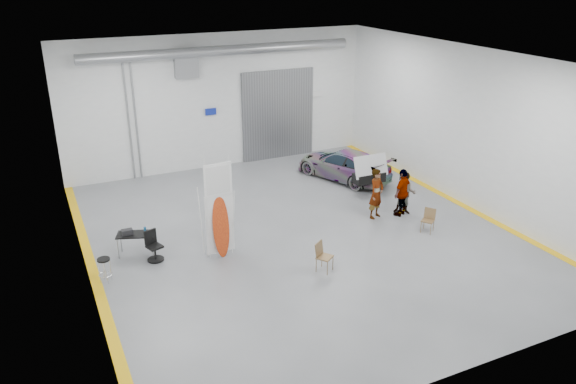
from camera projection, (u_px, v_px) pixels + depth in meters
name	position (u px, v px, depth m)	size (l,w,h in m)	color
ground	(299.00, 233.00, 19.53)	(16.00, 16.00, 0.00)	slate
room_shell	(278.00, 104.00, 19.94)	(14.02, 16.18, 6.01)	silver
sedan_car	(344.00, 164.00, 24.32)	(1.79, 4.40, 1.27)	silver
person_a	(376.00, 193.00, 20.44)	(0.69, 0.45, 1.89)	#8C684C
person_b	(405.00, 193.00, 20.82)	(0.79, 0.61, 1.62)	#44707E
person_c	(402.00, 192.00, 20.64)	(1.06, 0.43, 1.82)	#A86A38
surfboard_display	(220.00, 218.00, 17.54)	(0.94, 0.30, 3.32)	white
folding_chair_near	(324.00, 262.00, 17.06)	(0.60, 0.66, 0.93)	brown
folding_chair_far	(427.00, 225.00, 19.55)	(0.54, 0.64, 0.84)	brown
shop_stool	(105.00, 270.00, 16.43)	(0.39, 0.39, 0.77)	black
work_table	(133.00, 234.00, 17.83)	(1.30, 0.96, 0.96)	gray
office_chair	(154.00, 247.00, 17.65)	(0.55, 0.57, 0.98)	black
trunk_lid	(369.00, 164.00, 22.44)	(1.49, 0.90, 0.04)	silver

